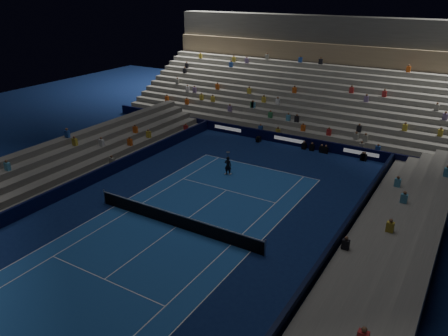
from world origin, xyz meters
The scene contains 11 objects.
ground centered at (0.00, 0.00, 0.00)m, with size 90.00×90.00×0.00m, color #0C1B4B.
court_surface centered at (0.00, 0.00, 0.01)m, with size 10.97×23.77×0.01m, color #1B4C99.
sponsor_barrier_far centered at (0.00, 18.50, 0.50)m, with size 44.00×0.25×1.00m, color black.
sponsor_barrier_east centered at (9.70, 0.00, 0.50)m, with size 0.25×37.00×1.00m, color black.
sponsor_barrier_west centered at (-9.70, 0.00, 0.50)m, with size 0.25×37.00×1.00m, color black.
grandstand_main centered at (0.00, 27.90, 3.38)m, with size 44.00×15.20×11.20m.
grandstand_east centered at (13.17, 0.00, 0.92)m, with size 5.00×37.00×2.50m.
grandstand_west centered at (-13.17, 0.00, 0.92)m, with size 5.00×37.00×2.50m.
tennis_net centered at (0.00, 0.00, 0.50)m, with size 12.90×0.10×1.10m.
tennis_player centered at (-1.46, 9.05, 0.80)m, with size 0.58×0.38×1.60m, color black.
broadcast_camera centered at (-3.01, 17.65, 0.27)m, with size 0.41×0.84×0.52m.
Camera 1 is at (15.38, -19.46, 14.55)m, focal length 34.91 mm.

